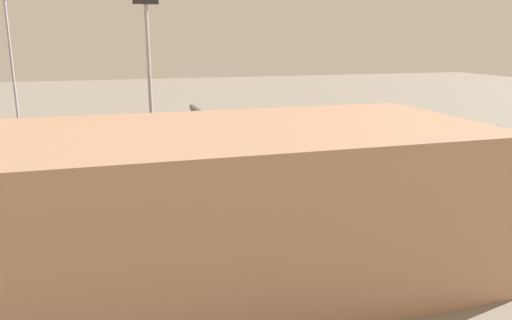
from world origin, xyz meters
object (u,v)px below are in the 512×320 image
at_px(train_on_track_2, 238,147).
at_px(train_on_track_4, 244,165).
at_px(train_on_track_3, 348,149).
at_px(train_on_track_0, 83,147).
at_px(light_mast_1, 149,78).
at_px(signal_gantry, 209,125).
at_px(light_mast_0, 11,55).
at_px(maintenance_shed, 219,206).

xyz_separation_m(train_on_track_2, train_on_track_4, (1.72, 10.00, -0.63)).
xyz_separation_m(train_on_track_3, train_on_track_0, (44.95, -15.00, 0.07)).
bearing_deg(light_mast_1, signal_gantry, -119.43).
bearing_deg(train_on_track_0, signal_gantry, 143.41).
distance_m(train_on_track_0, light_mast_0, 19.46).
bearing_deg(maintenance_shed, train_on_track_4, -109.02).
distance_m(signal_gantry, maintenance_shed, 37.40).
relative_size(train_on_track_3, light_mast_1, 2.56).
relative_size(train_on_track_3, train_on_track_4, 0.93).
height_order(train_on_track_0, train_on_track_4, train_on_track_0).
xyz_separation_m(light_mast_1, signal_gantry, (-10.51, -18.63, -8.99)).
bearing_deg(signal_gantry, train_on_track_3, 180.00).
height_order(train_on_track_3, maintenance_shed, maintenance_shed).
bearing_deg(signal_gantry, light_mast_0, -29.71).
bearing_deg(train_on_track_4, light_mast_0, -32.72).
bearing_deg(train_on_track_2, light_mast_0, -18.79).
xyz_separation_m(train_on_track_0, maintenance_shed, (-13.60, 51.80, 4.74)).
bearing_deg(train_on_track_4, train_on_track_2, -99.73).
height_order(train_on_track_4, maintenance_shed, maintenance_shed).
xyz_separation_m(train_on_track_3, light_mast_1, (35.26, 18.63, 14.55)).
xyz_separation_m(train_on_track_3, light_mast_0, (55.40, -17.50, 16.29)).
bearing_deg(train_on_track_0, maintenance_shed, 104.71).
distance_m(light_mast_0, signal_gantry, 36.89).
relative_size(train_on_track_4, maintenance_shed, 1.55).
bearing_deg(train_on_track_0, train_on_track_4, 140.84).
height_order(train_on_track_3, train_on_track_0, train_on_track_0).
bearing_deg(signal_gantry, train_on_track_2, -140.53).
bearing_deg(train_on_track_4, train_on_track_0, -39.16).
xyz_separation_m(train_on_track_2, maintenance_shed, (12.68, 41.80, 4.28)).
relative_size(train_on_track_2, train_on_track_4, 1.34).
height_order(train_on_track_2, light_mast_0, light_mast_0).
bearing_deg(train_on_track_3, light_mast_1, 27.85).
height_order(light_mast_0, maintenance_shed, light_mast_0).
xyz_separation_m(train_on_track_3, train_on_track_2, (18.67, -5.00, 0.53)).
relative_size(train_on_track_2, light_mast_0, 3.28).
relative_size(light_mast_1, maintenance_shed, 0.56).
bearing_deg(light_mast_1, train_on_track_3, -152.15).
bearing_deg(maintenance_shed, train_on_track_3, -130.43).
height_order(train_on_track_0, signal_gantry, signal_gantry).
bearing_deg(light_mast_1, light_mast_0, -60.85).
distance_m(light_mast_1, maintenance_shed, 20.98).
height_order(train_on_track_3, light_mast_0, light_mast_0).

